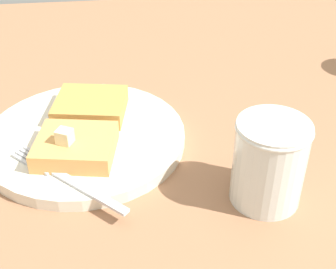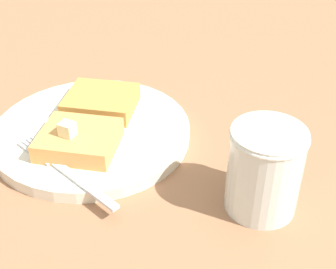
# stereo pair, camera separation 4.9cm
# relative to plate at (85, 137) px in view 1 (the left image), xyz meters

# --- Properties ---
(table_surface) EXTENTS (1.13, 1.13, 0.03)m
(table_surface) POSITION_rel_plate_xyz_m (-0.06, -0.02, -0.02)
(table_surface) COLOR #976747
(table_surface) RESTS_ON ground
(plate) EXTENTS (0.24, 0.24, 0.01)m
(plate) POSITION_rel_plate_xyz_m (0.00, 0.00, 0.00)
(plate) COLOR silver
(plate) RESTS_ON table_surface
(toast_slice_left) EXTENTS (0.09, 0.10, 0.02)m
(toast_slice_left) POSITION_rel_plate_xyz_m (-0.04, 0.01, 0.02)
(toast_slice_left) COLOR #D89750
(toast_slice_left) RESTS_ON plate
(toast_slice_middle) EXTENTS (0.09, 0.10, 0.02)m
(toast_slice_middle) POSITION_rel_plate_xyz_m (0.04, -0.01, 0.02)
(toast_slice_middle) COLOR #C69043
(toast_slice_middle) RESTS_ON plate
(butter_pat_primary) EXTENTS (0.02, 0.02, 0.02)m
(butter_pat_primary) POSITION_rel_plate_xyz_m (-0.05, 0.02, 0.04)
(butter_pat_primary) COLOR beige
(butter_pat_primary) RESTS_ON toast_slice_left
(fork) EXTENTS (0.12, 0.12, 0.00)m
(fork) POSITION_rel_plate_xyz_m (-0.08, 0.02, 0.01)
(fork) COLOR silver
(fork) RESTS_ON plate
(syrup_jar) EXTENTS (0.07, 0.07, 0.09)m
(syrup_jar) POSITION_rel_plate_xyz_m (-0.12, -0.18, 0.03)
(syrup_jar) COLOR #441B07
(syrup_jar) RESTS_ON table_surface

